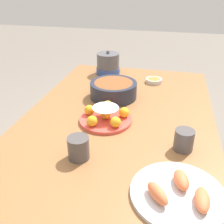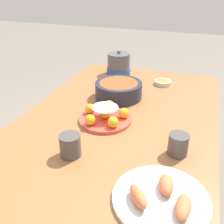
% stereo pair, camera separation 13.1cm
% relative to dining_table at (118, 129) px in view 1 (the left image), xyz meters
% --- Properties ---
extents(ground_plane, '(12.00, 12.00, 0.00)m').
position_rel_dining_table_xyz_m(ground_plane, '(0.00, 0.00, -0.63)').
color(ground_plane, slate).
extents(dining_table, '(1.56, 0.97, 0.70)m').
position_rel_dining_table_xyz_m(dining_table, '(0.00, 0.00, 0.00)').
color(dining_table, '#936038').
rests_on(dining_table, ground_plane).
extents(cake_plate, '(0.26, 0.26, 0.09)m').
position_rel_dining_table_xyz_m(cake_plate, '(-0.06, 0.05, 0.11)').
color(cake_plate, '#E04C42').
rests_on(cake_plate, dining_table).
extents(serving_bowl, '(0.27, 0.27, 0.09)m').
position_rel_dining_table_xyz_m(serving_bowl, '(0.23, 0.08, 0.13)').
color(serving_bowl, '#232838').
rests_on(serving_bowl, dining_table).
extents(sauce_bowl, '(0.11, 0.11, 0.03)m').
position_rel_dining_table_xyz_m(sauce_bowl, '(0.52, -0.14, 0.09)').
color(sauce_bowl, beige).
rests_on(sauce_bowl, dining_table).
extents(seafood_platter, '(0.32, 0.32, 0.06)m').
position_rel_dining_table_xyz_m(seafood_platter, '(-0.49, -0.30, 0.09)').
color(seafood_platter, silver).
rests_on(seafood_platter, dining_table).
extents(cup_near, '(0.08, 0.08, 0.09)m').
position_rel_dining_table_xyz_m(cup_near, '(-0.21, -0.32, 0.12)').
color(cup_near, '#4C4747').
rests_on(cup_near, dining_table).
extents(cup_far, '(0.09, 0.09, 0.09)m').
position_rel_dining_table_xyz_m(cup_far, '(-0.37, 0.08, 0.12)').
color(cup_far, '#4C4747').
rests_on(cup_far, dining_table).
extents(warming_pot, '(0.17, 0.17, 0.17)m').
position_rel_dining_table_xyz_m(warming_pot, '(0.63, 0.20, 0.15)').
color(warming_pot, '#334C99').
rests_on(warming_pot, dining_table).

